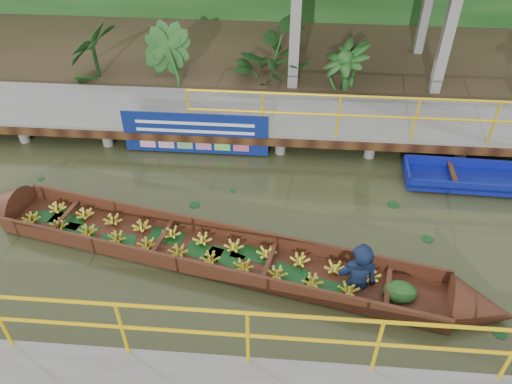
{
  "coord_description": "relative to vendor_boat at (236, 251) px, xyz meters",
  "views": [
    {
      "loc": [
        1.19,
        -6.69,
        6.5
      ],
      "look_at": [
        0.62,
        0.5,
        0.6
      ],
      "focal_mm": 35.0,
      "sensor_mm": 36.0,
      "label": 1
    }
  ],
  "objects": [
    {
      "name": "ground",
      "position": [
        -0.37,
        0.74,
        -0.27
      ],
      "size": [
        80.0,
        80.0,
        0.0
      ],
      "primitive_type": "plane",
      "color": "#2C3118",
      "rests_on": "ground"
    },
    {
      "name": "land_strip",
      "position": [
        -0.37,
        8.24,
        -0.04
      ],
      "size": [
        30.0,
        8.0,
        0.45
      ],
      "primitive_type": "cube",
      "color": "#2F2717",
      "rests_on": "ground"
    },
    {
      "name": "far_dock",
      "position": [
        -0.35,
        4.17,
        0.21
      ],
      "size": [
        16.0,
        2.06,
        1.66
      ],
      "color": "slate",
      "rests_on": "ground"
    },
    {
      "name": "vendor_boat",
      "position": [
        0.0,
        0.0,
        0.0
      ],
      "size": [
        9.86,
        2.99,
        2.28
      ],
      "rotation": [
        0.0,
        0.0,
        -0.21
      ],
      "color": "#3A1910",
      "rests_on": "ground"
    },
    {
      "name": "blue_banner",
      "position": [
        -1.24,
        3.22,
        0.29
      ],
      "size": [
        3.22,
        0.04,
        1.01
      ],
      "color": "navy",
      "rests_on": "ground"
    },
    {
      "name": "tropical_plants",
      "position": [
        1.88,
        6.04,
        0.97
      ],
      "size": [
        14.25,
        1.25,
        1.57
      ],
      "color": "#133C13",
      "rests_on": "ground"
    }
  ]
}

